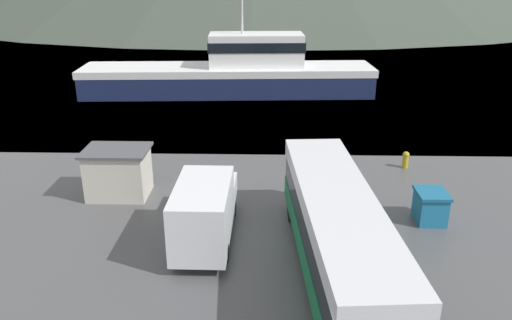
{
  "coord_description": "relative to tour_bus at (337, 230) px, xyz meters",
  "views": [
    {
      "loc": [
        -1.47,
        -8.71,
        10.25
      ],
      "look_at": [
        -2.01,
        12.42,
        2.0
      ],
      "focal_mm": 35.0,
      "sensor_mm": 36.0,
      "label": 1
    }
  ],
  "objects": [
    {
      "name": "water_surface",
      "position": [
        -0.92,
        131.97,
        -1.76
      ],
      "size": [
        240.0,
        240.0,
        0.0
      ],
      "primitive_type": "plane",
      "color": "slate",
      "rests_on": "ground"
    },
    {
      "name": "tour_bus",
      "position": [
        0.0,
        0.0,
        0.0
      ],
      "size": [
        3.22,
        11.75,
        3.1
      ],
      "rotation": [
        0.0,
        0.0,
        0.07
      ],
      "color": "#146B3D",
      "rests_on": "ground"
    },
    {
      "name": "delivery_van",
      "position": [
        -4.82,
        2.25,
        -0.39
      ],
      "size": [
        2.1,
        5.93,
        2.62
      ],
      "rotation": [
        0.0,
        0.0,
        -0.01
      ],
      "color": "silver",
      "rests_on": "ground"
    },
    {
      "name": "fishing_boat",
      "position": [
        -5.34,
        26.81,
        0.12
      ],
      "size": [
        24.68,
        6.26,
        11.89
      ],
      "rotation": [
        0.0,
        0.0,
        1.62
      ],
      "color": "#19234C",
      "rests_on": "water_surface"
    },
    {
      "name": "storage_bin",
      "position": [
        4.56,
        4.09,
        -1.06
      ],
      "size": [
        1.28,
        1.52,
        1.37
      ],
      "color": "teal",
      "rests_on": "ground"
    },
    {
      "name": "dock_kiosk",
      "position": [
        -9.43,
        6.34,
        -0.58
      ],
      "size": [
        3.01,
        2.28,
        2.33
      ],
      "color": "beige",
      "rests_on": "ground"
    },
    {
      "name": "small_boat",
      "position": [
        2.3,
        34.46,
        -1.33
      ],
      "size": [
        6.28,
        7.71,
        0.86
      ],
      "rotation": [
        0.0,
        0.0,
        5.67
      ],
      "color": "#19234C",
      "rests_on": "water_surface"
    },
    {
      "name": "mooring_bollard",
      "position": [
        5.07,
        10.18,
        -1.26
      ],
      "size": [
        0.36,
        0.36,
        0.92
      ],
      "color": "#B29919",
      "rests_on": "ground"
    }
  ]
}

